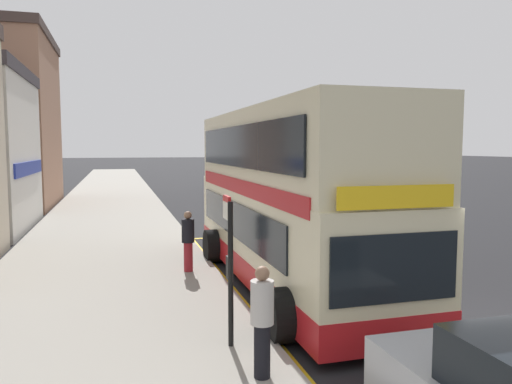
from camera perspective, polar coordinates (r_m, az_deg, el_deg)
The scene contains 8 objects.
ground_plane at distance 40.32m, azimuth -6.38°, elevation 0.24°, with size 260.00×260.00×0.00m, color black.
pavement_near at distance 39.77m, azimuth -16.38°, elevation 0.10°, with size 6.00×76.00×0.14m, color gray.
double_decker_bus at distance 12.45m, azimuth 3.64°, elevation -1.33°, with size 3.26×10.10×4.40m.
bus_bay_markings at distance 13.04m, azimuth 3.33°, elevation -10.24°, with size 3.11×13.18×0.01m.
bus_stop_sign at distance 8.32m, azimuth -3.10°, elevation -7.55°, with size 0.09×0.51×2.52m.
parked_car_navy_across at distance 39.84m, azimuth -1.90°, elevation 1.37°, with size 2.09×4.20×1.62m.
pedestrian_waiting_near_sign at distance 7.30m, azimuth 0.72°, elevation -14.37°, with size 0.34×0.34×1.65m.
pedestrian_further_back at distance 13.37m, azimuth -7.89°, elevation -5.42°, with size 0.34×0.34×1.63m.
Camera 1 is at (-6.59, -7.62, 3.48)m, focal length 34.44 mm.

